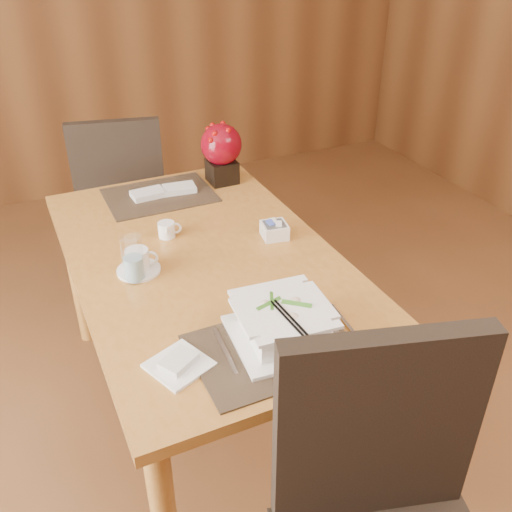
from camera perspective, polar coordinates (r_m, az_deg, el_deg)
name	(u,v)px	position (r m, az deg, el deg)	size (l,w,h in m)	color
dining_table	(206,279)	(2.09, -5.06, -2.32)	(0.90, 1.50, 0.75)	#B57732
placemat_near	(273,349)	(1.63, 1.68, -9.25)	(0.45, 0.33, 0.01)	black
placemat_far	(160,195)	(2.50, -9.61, 6.01)	(0.45, 0.33, 0.01)	black
soup_setting	(283,324)	(1.63, 2.69, -6.76)	(0.31, 0.31, 0.12)	white
coffee_cup	(138,262)	(1.97, -11.74, -0.62)	(0.15, 0.15, 0.08)	white
water_glass	(133,259)	(1.91, -12.21, -0.29)	(0.07, 0.07, 0.16)	silver
creamer_jug	(166,230)	(2.17, -8.94, 2.62)	(0.08, 0.08, 0.06)	white
sugar_caddy	(274,230)	(2.14, 1.86, 2.58)	(0.09, 0.09, 0.06)	white
berry_decor	(221,150)	(2.55, -3.48, 10.55)	(0.18, 0.18, 0.27)	black
napkins_far	(166,191)	(2.50, -8.99, 6.46)	(0.28, 0.10, 0.02)	silver
bread_plate	(179,365)	(1.59, -7.71, -10.75)	(0.15, 0.15, 0.01)	white
far_chair	(122,194)	(3.04, -13.23, 6.09)	(0.54, 0.54, 0.97)	black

